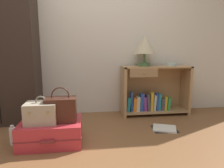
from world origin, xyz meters
TOP-DOWN VIEW (x-y plane):
  - ground_plane at (0.00, 0.00)m, footprint 9.00×9.00m
  - back_wall at (0.00, 1.50)m, footprint 6.40×0.10m
  - wardrobe at (-1.20, 1.20)m, footprint 0.89×0.47m
  - bookshelf at (0.92, 1.27)m, footprint 1.03×0.34m
  - table_lamp at (0.77, 1.29)m, footprint 0.32×0.32m
  - bowl at (1.20, 1.29)m, footprint 0.16×0.16m
  - suitcase_large at (-0.48, 0.44)m, footprint 0.64×0.47m
  - train_case at (-0.57, 0.41)m, footprint 0.31×0.25m
  - handbag at (-0.37, 0.43)m, footprint 0.32×0.19m
  - bottle at (-0.88, 0.46)m, footprint 0.07×0.07m
  - open_book_on_floor at (0.87, 0.64)m, footprint 0.35×0.33m

SIDE VIEW (x-z plane):
  - ground_plane at x=0.00m, z-range 0.00..0.00m
  - open_book_on_floor at x=0.87m, z-range 0.00..0.02m
  - bottle at x=-0.88m, z-range -0.01..0.20m
  - suitcase_large at x=-0.48m, z-range 0.00..0.25m
  - bookshelf at x=0.92m, z-range -0.03..0.72m
  - train_case at x=-0.57m, z-range 0.21..0.50m
  - handbag at x=-0.37m, z-range 0.19..0.56m
  - bowl at x=1.20m, z-range 0.74..0.79m
  - wardrobe at x=-1.20m, z-range 0.00..2.00m
  - table_lamp at x=0.77m, z-range 0.82..1.27m
  - back_wall at x=0.00m, z-range 0.00..2.60m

